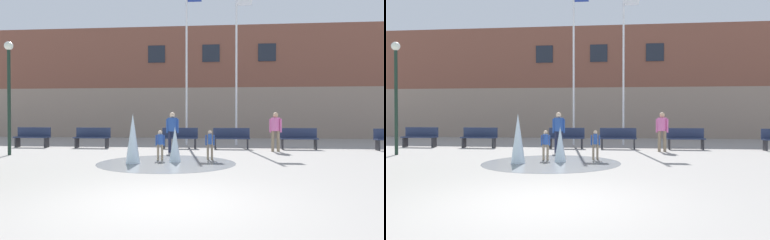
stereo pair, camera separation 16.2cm
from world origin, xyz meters
TOP-DOWN VIEW (x-y plane):
  - ground_plane at (0.00, 0.00)m, footprint 100.00×100.00m
  - library_building at (0.00, 20.52)m, footprint 36.00×6.05m
  - splash_fountain at (-1.24, 5.19)m, footprint 4.30×4.30m
  - park_bench_far_left at (-7.85, 10.13)m, footprint 1.60×0.44m
  - park_bench_under_left_flagpole at (-5.01, 10.10)m, footprint 1.60×0.44m
  - park_bench_center at (-1.04, 10.23)m, footprint 1.60×0.44m
  - park_bench_under_right_flagpole at (1.24, 10.21)m, footprint 1.60×0.44m
  - park_bench_near_trashcan at (4.14, 10.29)m, footprint 1.60×0.44m
  - adult_watching at (-1.09, 8.37)m, footprint 0.50×0.34m
  - child_in_fountain at (0.51, 6.19)m, footprint 0.31×0.22m
  - child_running at (-1.12, 5.88)m, footprint 0.31×0.24m
  - teen_by_trashcan at (3.02, 9.14)m, footprint 0.50×0.38m
  - flagpole_left at (-0.94, 12.29)m, footprint 0.80×0.10m
  - flagpole_right at (1.53, 12.29)m, footprint 0.80×0.10m
  - lamp_post_left_lane at (-6.97, 6.86)m, footprint 0.32×0.32m

SIDE VIEW (x-z plane):
  - ground_plane at x=0.00m, z-range 0.00..0.00m
  - park_bench_far_left at x=-7.85m, z-range 0.02..0.93m
  - park_bench_under_left_flagpole at x=-5.01m, z-range 0.02..0.93m
  - park_bench_center at x=-1.04m, z-range 0.02..0.93m
  - park_bench_under_right_flagpole at x=1.24m, z-range 0.02..0.93m
  - park_bench_near_trashcan at x=4.14m, z-range 0.02..0.93m
  - splash_fountain at x=-1.24m, z-range -0.24..1.31m
  - child_in_fountain at x=0.51m, z-range 0.09..1.07m
  - child_running at x=-1.12m, z-range 0.09..1.07m
  - adult_watching at x=-1.09m, z-range 0.14..1.73m
  - teen_by_trashcan at x=3.02m, z-range 0.14..1.73m
  - lamp_post_left_lane at x=-6.97m, z-range 0.62..4.82m
  - library_building at x=0.00m, z-range 0.00..7.15m
  - flagpole_right at x=1.53m, z-range 0.24..7.94m
  - flagpole_left at x=-0.94m, z-range 0.25..8.19m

